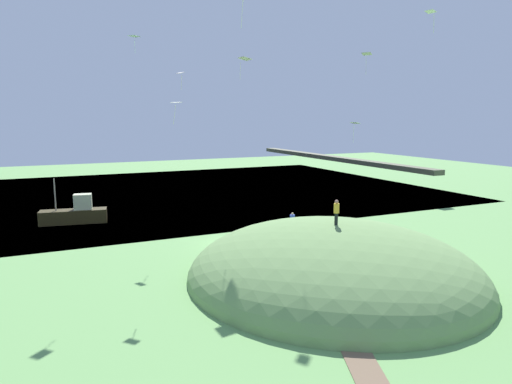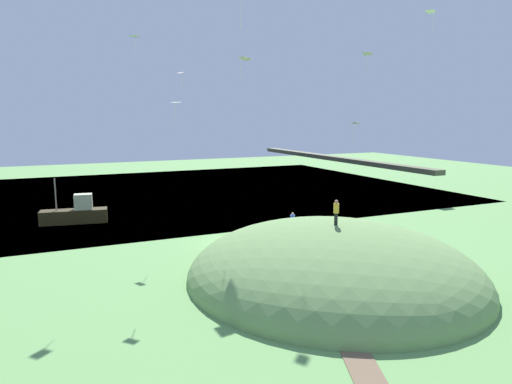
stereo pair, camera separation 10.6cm
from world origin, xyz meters
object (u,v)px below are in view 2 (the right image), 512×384
(person_watching_kites, at_px, (293,219))
(kite_9, at_px, (181,74))
(kite_0, at_px, (431,13))
(kite_5, at_px, (245,59))
(kite_2, at_px, (367,55))
(kite_6, at_px, (134,37))
(person_near_shore, at_px, (336,209))
(kite_7, at_px, (355,124))
(boat_on_lake, at_px, (76,214))
(kite_3, at_px, (176,104))

(person_watching_kites, distance_m, kite_9, 17.29)
(person_watching_kites, relative_size, kite_0, 1.20)
(kite_0, bearing_deg, kite_5, -149.52)
(person_watching_kites, relative_size, kite_2, 0.78)
(kite_6, height_order, kite_9, kite_6)
(person_near_shore, xyz_separation_m, kite_5, (-9.03, -2.65, 10.47))
(kite_7, distance_m, kite_9, 18.36)
(kite_0, relative_size, kite_6, 1.11)
(boat_on_lake, relative_size, kite_3, 4.38)
(kite_5, bearing_deg, person_watching_kites, 123.45)
(kite_6, bearing_deg, person_watching_kites, 97.70)
(person_watching_kites, xyz_separation_m, kite_9, (-3.53, -9.91, 13.72))
(kite_2, bearing_deg, kite_5, -74.62)
(kite_0, relative_size, kite_5, 0.79)
(kite_2, bearing_deg, boat_on_lake, -114.59)
(person_watching_kites, height_order, kite_7, kite_7)
(kite_0, bearing_deg, kite_9, -154.05)
(boat_on_lake, xyz_separation_m, kite_3, (18.62, 5.84, 10.77))
(person_near_shore, relative_size, kite_0, 1.26)
(kite_2, height_order, kite_9, kite_2)
(person_near_shore, bearing_deg, kite_2, 101.66)
(kite_2, relative_size, kite_9, 1.32)
(kite_0, distance_m, kite_3, 17.31)
(kite_3, distance_m, kite_5, 7.43)
(kite_6, relative_size, kite_7, 0.58)
(kite_5, xyz_separation_m, kite_9, (-8.24, -2.79, -0.57))
(person_watching_kites, bearing_deg, kite_0, -91.98)
(boat_on_lake, xyz_separation_m, kite_0, (28.45, 19.05, 16.07))
(kite_7, bearing_deg, person_near_shore, -40.08)
(kite_3, distance_m, kite_6, 7.22)
(person_near_shore, bearing_deg, kite_9, 162.28)
(person_watching_kites, height_order, kite_3, kite_3)
(person_watching_kites, bearing_deg, kite_2, -6.04)
(person_near_shore, xyz_separation_m, kite_2, (-13.15, 12.32, 12.08))
(person_near_shore, xyz_separation_m, kite_0, (2.96, 4.40, 12.22))
(kite_7, bearing_deg, kite_3, -70.26)
(boat_on_lake, height_order, kite_5, kite_5)
(person_near_shore, height_order, kite_9, kite_9)
(kite_0, xyz_separation_m, kite_3, (-9.83, -13.22, -5.31))
(kite_5, bearing_deg, person_near_shore, 16.37)
(person_watching_kites, xyz_separation_m, kite_5, (4.71, -7.12, 14.28))
(kite_2, height_order, kite_7, kite_2)
(person_watching_kites, height_order, kite_9, kite_9)
(kite_0, distance_m, kite_7, 20.18)
(boat_on_lake, bearing_deg, kite_7, -13.51)
(boat_on_lake, height_order, person_near_shore, person_near_shore)
(kite_9, bearing_deg, kite_0, 25.95)
(kite_3, bearing_deg, person_watching_kites, 117.34)
(boat_on_lake, bearing_deg, kite_2, -15.52)
(person_near_shore, height_order, kite_2, kite_2)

